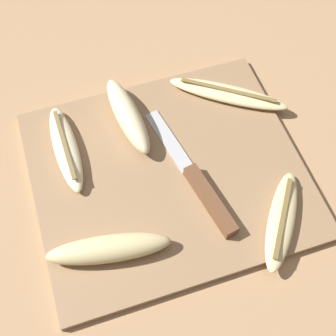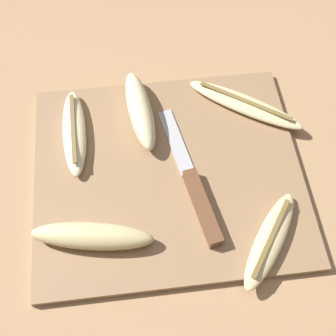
{
  "view_description": "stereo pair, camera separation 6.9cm",
  "coord_description": "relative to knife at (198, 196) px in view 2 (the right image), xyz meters",
  "views": [
    {
      "loc": [
        -0.11,
        -0.33,
        0.62
      ],
      "look_at": [
        0.0,
        0.0,
        0.02
      ],
      "focal_mm": 50.0,
      "sensor_mm": 36.0,
      "label": 1
    },
    {
      "loc": [
        -0.04,
        -0.35,
        0.62
      ],
      "look_at": [
        0.0,
        0.0,
        0.02
      ],
      "focal_mm": 50.0,
      "sensor_mm": 36.0,
      "label": 2
    }
  ],
  "objects": [
    {
      "name": "ground_plane",
      "position": [
        -0.04,
        0.05,
        -0.02
      ],
      "size": [
        4.0,
        4.0,
        0.0
      ],
      "primitive_type": "plane",
      "color": "tan"
    },
    {
      "name": "cutting_board",
      "position": [
        -0.04,
        0.05,
        -0.01
      ],
      "size": [
        0.4,
        0.35,
        0.01
      ],
      "color": "#997551",
      "rests_on": "ground_plane"
    },
    {
      "name": "knife",
      "position": [
        0.0,
        0.0,
        0.0
      ],
      "size": [
        0.07,
        0.24,
        0.02
      ],
      "rotation": [
        0.0,
        0.0,
        0.19
      ],
      "color": "brown",
      "rests_on": "cutting_board"
    },
    {
      "name": "banana_pale_long",
      "position": [
        -0.17,
        0.13,
        0.0
      ],
      "size": [
        0.04,
        0.16,
        0.02
      ],
      "rotation": [
        0.0,
        0.0,
        3.17
      ],
      "color": "beige",
      "rests_on": "cutting_board"
    },
    {
      "name": "banana_soft_right",
      "position": [
        0.1,
        0.15,
        0.0
      ],
      "size": [
        0.18,
        0.14,
        0.02
      ],
      "rotation": [
        0.0,
        0.0,
        4.1
      ],
      "color": "beige",
      "rests_on": "cutting_board"
    },
    {
      "name": "banana_mellow_near",
      "position": [
        -0.15,
        -0.05,
        0.01
      ],
      "size": [
        0.17,
        0.07,
        0.03
      ],
      "rotation": [
        0.0,
        0.0,
        4.54
      ],
      "color": "beige",
      "rests_on": "cutting_board"
    },
    {
      "name": "banana_cream_curved",
      "position": [
        -0.07,
        0.15,
        0.01
      ],
      "size": [
        0.05,
        0.16,
        0.04
      ],
      "rotation": [
        0.0,
        0.0,
        3.25
      ],
      "color": "beige",
      "rests_on": "cutting_board"
    },
    {
      "name": "banana_ripe_center",
      "position": [
        0.09,
        -0.08,
        0.0
      ],
      "size": [
        0.12,
        0.15,
        0.02
      ],
      "rotation": [
        0.0,
        0.0,
        2.54
      ],
      "color": "beige",
      "rests_on": "cutting_board"
    }
  ]
}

